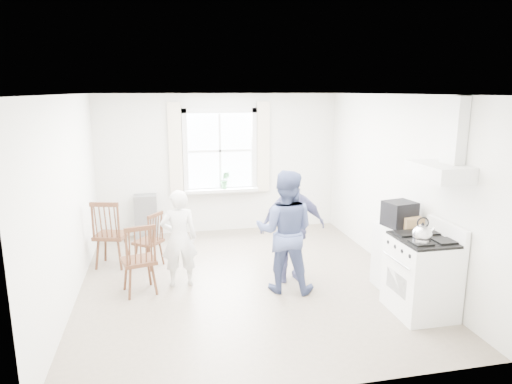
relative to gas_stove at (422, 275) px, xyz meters
name	(u,v)px	position (x,y,z in m)	size (l,w,h in m)	color
room_shell	(244,192)	(-1.91, 1.35, 0.82)	(4.62, 5.12, 2.64)	gray
window_assembly	(220,156)	(-1.91, 3.80, 0.98)	(1.88, 0.24, 1.70)	white
range_hood	(444,158)	(0.16, 0.00, 1.42)	(0.45, 0.76, 0.94)	silver
shelf_unit	(146,216)	(-3.31, 3.68, -0.08)	(0.40, 0.30, 0.80)	slate
gas_stove	(422,275)	(0.00, 0.00, 0.00)	(0.68, 0.76, 1.12)	white
kettle	(422,235)	(-0.14, -0.16, 0.57)	(0.22, 0.22, 0.31)	silver
low_cabinet	(397,257)	(0.07, 0.70, -0.03)	(0.50, 0.55, 0.90)	silver
stereo_stack	(399,214)	(0.03, 0.66, 0.58)	(0.43, 0.39, 0.33)	black
cardboard_box	(412,223)	(0.13, 0.50, 0.50)	(0.25, 0.18, 0.16)	#A27F4E
windsor_chair_a	(140,252)	(-3.32, 1.19, 0.11)	(0.50, 0.49, 0.98)	#3F2214
windsor_chair_b	(108,227)	(-3.83, 2.27, 0.16)	(0.55, 0.54, 1.06)	#3F2214
windsor_chair_c	(153,234)	(-3.17, 2.16, 0.05)	(0.51, 0.51, 0.87)	#3F2214
person_left	(179,238)	(-2.81, 1.42, 0.19)	(0.50, 0.50, 1.36)	silver
person_mid	(285,231)	(-1.43, 0.98, 0.34)	(0.80, 0.80, 1.65)	#455281
person_right	(293,227)	(-1.24, 1.25, 0.30)	(0.92, 0.92, 1.58)	navy
potted_plant	(225,180)	(-1.84, 3.71, 0.53)	(0.18, 0.18, 0.33)	#32723D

